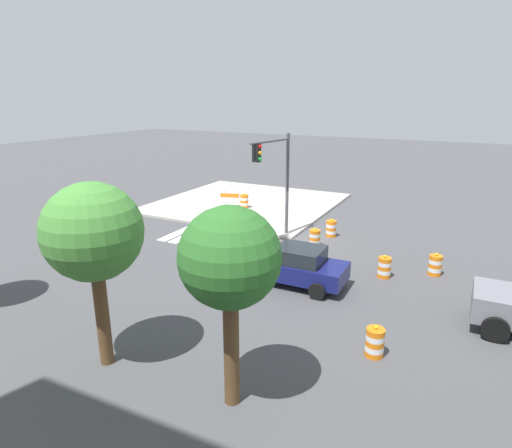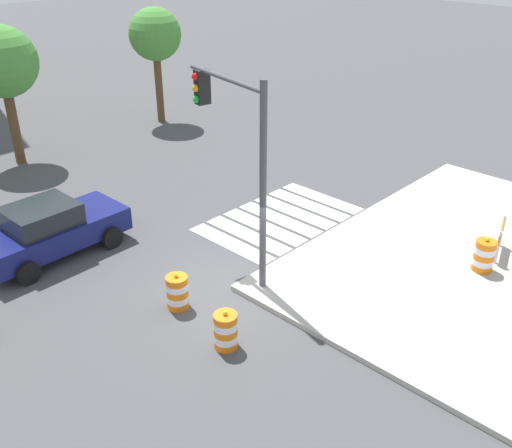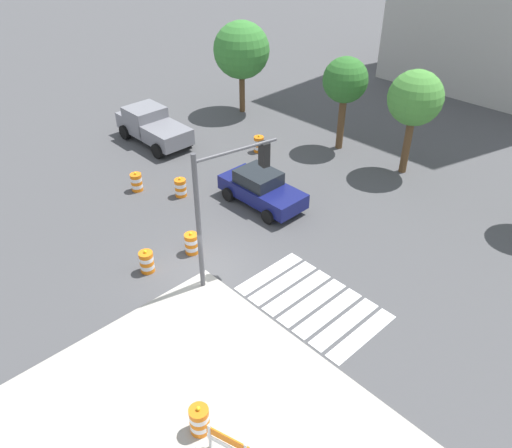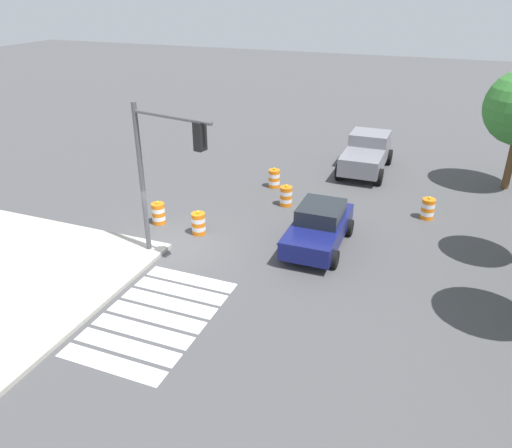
# 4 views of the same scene
# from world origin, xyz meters

# --- Properties ---
(ground_plane) EXTENTS (120.00, 120.00, 0.00)m
(ground_plane) POSITION_xyz_m (0.00, 0.00, 0.00)
(ground_plane) COLOR #474749
(crosswalk_stripes) EXTENTS (5.10, 3.20, 0.02)m
(crosswalk_stripes) POSITION_xyz_m (4.00, 1.80, 0.01)
(crosswalk_stripes) COLOR silver
(crosswalk_stripes) RESTS_ON ground
(sports_car) EXTENTS (4.32, 2.18, 1.63)m
(sports_car) POSITION_xyz_m (-2.26, 5.19, 0.81)
(sports_car) COLOR navy
(sports_car) RESTS_ON ground
(pickup_truck) EXTENTS (5.15, 2.34, 1.92)m
(pickup_truck) POSITION_xyz_m (-11.63, 5.33, 0.97)
(pickup_truck) COLOR slate
(pickup_truck) RESTS_ON ground
(traffic_barrel_near_corner) EXTENTS (0.56, 0.56, 1.02)m
(traffic_barrel_near_corner) POSITION_xyz_m (-6.35, 8.91, 0.45)
(traffic_barrel_near_corner) COLOR orange
(traffic_barrel_near_corner) RESTS_ON ground
(traffic_barrel_crosswalk_end) EXTENTS (0.56, 0.56, 1.02)m
(traffic_barrel_crosswalk_end) POSITION_xyz_m (-5.44, 2.81, 0.45)
(traffic_barrel_crosswalk_end) COLOR orange
(traffic_barrel_crosswalk_end) RESTS_ON ground
(traffic_barrel_median_near) EXTENTS (0.56, 0.56, 1.02)m
(traffic_barrel_median_near) POSITION_xyz_m (-1.45, 0.43, 0.45)
(traffic_barrel_median_near) COLOR orange
(traffic_barrel_median_near) RESTS_ON ground
(traffic_barrel_median_far) EXTENTS (0.56, 0.56, 1.02)m
(traffic_barrel_median_far) POSITION_xyz_m (-1.69, -1.58, 0.45)
(traffic_barrel_median_far) COLOR orange
(traffic_barrel_median_far) RESTS_ON ground
(traffic_barrel_far_curb) EXTENTS (0.56, 0.56, 1.02)m
(traffic_barrel_far_curb) POSITION_xyz_m (-7.37, 1.55, 0.45)
(traffic_barrel_far_curb) COLOR orange
(traffic_barrel_far_curb) RESTS_ON ground
(traffic_light_pole) EXTENTS (0.80, 3.25, 5.50)m
(traffic_light_pole) POSITION_xyz_m (0.80, 0.52, 3.91)
(traffic_light_pole) COLOR #4C4C51
(traffic_light_pole) RESTS_ON sidewalk_corner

